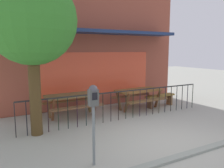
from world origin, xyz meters
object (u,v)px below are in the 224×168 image
object	(u,v)px
picnic_table_right	(139,93)
parking_meter_near	(93,104)
patio_bench	(160,98)
street_tree	(31,21)
picnic_table_left	(72,99)

from	to	relation	value
picnic_table_right	parking_meter_near	bearing A→B (deg)	-136.41
patio_bench	street_tree	size ratio (longest dim) A/B	0.34
patio_bench	picnic_table_left	bearing A→B (deg)	173.96
picnic_table_left	picnic_table_right	size ratio (longest dim) A/B	0.99
picnic_table_left	picnic_table_right	bearing A→B (deg)	-6.07
picnic_table_left	patio_bench	distance (m)	3.64
picnic_table_right	street_tree	size ratio (longest dim) A/B	0.44
picnic_table_right	patio_bench	world-z (taller)	picnic_table_right
parking_meter_near	street_tree	xyz separation A→B (m)	(-0.67, 2.29, 1.77)
patio_bench	street_tree	world-z (taller)	street_tree
patio_bench	picnic_table_right	bearing A→B (deg)	174.06
patio_bench	street_tree	distance (m)	5.75
picnic_table_right	parking_meter_near	distance (m)	4.70
picnic_table_left	picnic_table_right	world-z (taller)	same
picnic_table_left	street_tree	bearing A→B (deg)	-139.92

